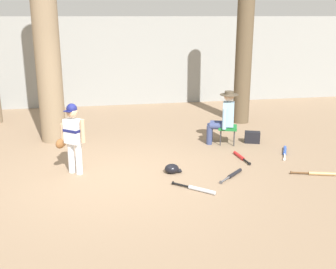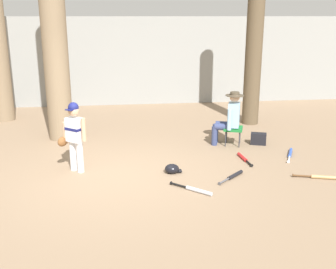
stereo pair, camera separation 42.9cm
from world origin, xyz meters
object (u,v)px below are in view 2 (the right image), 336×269
at_px(young_ballplayer, 74,133).
at_px(seated_spectator, 229,117).
at_px(tree_behind_spectator, 254,48).
at_px(handbag_beside_stool, 258,139).
at_px(bat_wood_tan, 321,177).
at_px(bat_blue_youth, 290,154).
at_px(bat_aluminum_silver, 196,190).
at_px(tree_near_player, 54,26).
at_px(bat_red_barrel, 243,158).
at_px(folding_stool, 233,129).
at_px(bat_black_composite, 233,176).
at_px(batting_helmet_black, 172,169).

xyz_separation_m(young_ballplayer, seated_spectator, (3.23, 1.21, -0.10)).
distance_m(tree_behind_spectator, handbag_beside_stool, 2.65).
height_order(bat_wood_tan, bat_blue_youth, same).
height_order(bat_aluminum_silver, bat_blue_youth, same).
distance_m(tree_near_player, bat_red_barrel, 4.99).
relative_size(tree_near_player, bat_red_barrel, 8.60).
distance_m(folding_stool, seated_spectator, 0.29).
xyz_separation_m(bat_black_composite, bat_blue_youth, (1.50, 1.03, 0.00)).
relative_size(handbag_beside_stool, batting_helmet_black, 1.09).
distance_m(folding_stool, batting_helmet_black, 2.19).
distance_m(bat_black_composite, batting_helmet_black, 1.12).
distance_m(folding_stool, bat_blue_youth, 1.34).
height_order(young_ballplayer, bat_black_composite, young_ballplayer).
bearing_deg(bat_red_barrel, batting_helmet_black, -160.80).
distance_m(tree_near_player, bat_blue_youth, 5.77).
height_order(folding_stool, bat_wood_tan, folding_stool).
xyz_separation_m(bat_aluminum_silver, bat_wood_tan, (2.32, 0.27, 0.00)).
bearing_deg(folding_stool, batting_helmet_black, -136.31).
xyz_separation_m(bat_red_barrel, batting_helmet_black, (-1.52, -0.53, 0.04)).
bearing_deg(bat_red_barrel, handbag_beside_stool, 56.05).
xyz_separation_m(tree_behind_spectator, seated_spectator, (-1.08, -1.78, -1.35)).
bearing_deg(seated_spectator, bat_wood_tan, -62.71).
xyz_separation_m(young_ballplayer, bat_wood_tan, (4.34, -0.94, -0.71)).
distance_m(handbag_beside_stool, bat_aluminum_silver, 3.01).
height_order(bat_wood_tan, batting_helmet_black, batting_helmet_black).
bearing_deg(young_ballplayer, seated_spectator, 20.59).
xyz_separation_m(handbag_beside_stool, bat_red_barrel, (-0.63, -0.94, -0.10)).
xyz_separation_m(tree_near_player, handbag_beside_stool, (4.43, -1.06, -2.44)).
distance_m(handbag_beside_stool, bat_black_composite, 2.14).
height_order(tree_near_player, bat_blue_youth, tree_near_player).
xyz_separation_m(handbag_beside_stool, bat_blue_youth, (0.41, -0.81, -0.10)).
height_order(folding_stool, seated_spectator, seated_spectator).
height_order(folding_stool, bat_blue_youth, folding_stool).
relative_size(bat_red_barrel, bat_aluminum_silver, 1.12).
bearing_deg(bat_red_barrel, bat_black_composite, -117.28).
relative_size(tree_behind_spectator, bat_wood_tan, 5.84).
bearing_deg(bat_aluminum_silver, bat_red_barrel, 48.51).
xyz_separation_m(young_ballplayer, batting_helmet_black, (1.75, -0.32, -0.67)).
xyz_separation_m(folding_stool, batting_helmet_black, (-1.57, -1.50, -0.29)).
bearing_deg(handbag_beside_stool, bat_aluminum_silver, -128.65).
height_order(tree_near_player, handbag_beside_stool, tree_near_player).
height_order(bat_black_composite, bat_blue_youth, same).
height_order(handbag_beside_stool, bat_red_barrel, handbag_beside_stool).
bearing_deg(tree_behind_spectator, young_ballplayer, -145.26).
height_order(handbag_beside_stool, bat_blue_youth, handbag_beside_stool).
bearing_deg(folding_stool, bat_black_composite, -105.41).
bearing_deg(tree_near_player, bat_blue_youth, -21.07).
height_order(tree_near_player, young_ballplayer, tree_near_player).
bearing_deg(bat_aluminum_silver, bat_blue_youth, 34.03).
bearing_deg(bat_red_barrel, seated_spectator, 92.28).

